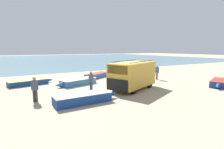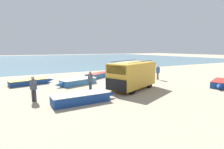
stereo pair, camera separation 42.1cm
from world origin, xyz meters
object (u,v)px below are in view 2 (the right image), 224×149
(fishing_rowboat_1, at_px, (136,74))
(fishing_rowboat_3, at_px, (83,98))
(fishing_rowboat_0, at_px, (222,84))
(fisherman_1, at_px, (158,71))
(fishing_rowboat_4, at_px, (99,75))
(fishing_rowboat_5, at_px, (77,82))
(fishing_rowboat_2, at_px, (30,82))
(parked_van, at_px, (132,75))
(fisherman_0, at_px, (33,87))
(fisherman_3, at_px, (126,72))
(fisherman_2, at_px, (90,79))

(fishing_rowboat_1, relative_size, fishing_rowboat_3, 0.95)
(fishing_rowboat_0, xyz_separation_m, fisherman_1, (-2.62, 5.85, 0.70))
(fishing_rowboat_0, relative_size, fishing_rowboat_4, 0.94)
(fishing_rowboat_5, bearing_deg, fishing_rowboat_2, -46.60)
(parked_van, bearing_deg, fishing_rowboat_0, 135.15)
(fisherman_0, xyz_separation_m, fisherman_3, (9.49, 3.02, 0.02))
(fishing_rowboat_5, bearing_deg, fisherman_3, 152.63)
(fishing_rowboat_5, bearing_deg, fishing_rowboat_0, 131.02)
(parked_van, bearing_deg, fisherman_1, -177.49)
(fisherman_3, bearing_deg, fisherman_0, -103.02)
(parked_van, relative_size, fishing_rowboat_5, 1.18)
(fishing_rowboat_2, height_order, fisherman_2, fisherman_2)
(fishing_rowboat_3, bearing_deg, fishing_rowboat_5, 74.87)
(fishing_rowboat_3, distance_m, fisherman_0, 3.49)
(fishing_rowboat_2, height_order, fishing_rowboat_3, fishing_rowboat_3)
(fishing_rowboat_3, xyz_separation_m, fisherman_3, (6.62, 4.87, 0.74))
(parked_van, bearing_deg, fishing_rowboat_3, -5.15)
(fishing_rowboat_1, distance_m, fishing_rowboat_4, 4.95)
(fishing_rowboat_4, bearing_deg, fisherman_3, -101.10)
(fishing_rowboat_3, bearing_deg, fishing_rowboat_0, -8.62)
(fishing_rowboat_5, bearing_deg, fishing_rowboat_1, 175.22)
(fishing_rowboat_5, relative_size, fisherman_2, 2.69)
(fishing_rowboat_1, height_order, fishing_rowboat_3, fishing_rowboat_3)
(fishing_rowboat_2, height_order, fisherman_3, fisherman_3)
(fisherman_2, distance_m, fisherman_3, 5.36)
(fisherman_1, bearing_deg, fishing_rowboat_4, 155.62)
(fisherman_1, bearing_deg, fishing_rowboat_0, -47.40)
(fishing_rowboat_4, distance_m, fishing_rowboat_5, 4.98)
(fishing_rowboat_2, bearing_deg, fishing_rowboat_3, -82.68)
(fishing_rowboat_3, xyz_separation_m, fisherman_0, (-2.87, 1.85, 0.72))
(fishing_rowboat_4, distance_m, fisherman_0, 10.92)
(fishing_rowboat_2, bearing_deg, fishing_rowboat_4, -5.06)
(fishing_rowboat_1, height_order, fisherman_0, fisherman_0)
(fishing_rowboat_2, relative_size, fishing_rowboat_3, 0.97)
(fishing_rowboat_0, xyz_separation_m, fisherman_0, (-16.05, 3.52, 0.73))
(parked_van, xyz_separation_m, fisherman_3, (1.50, 3.26, -0.25))
(parked_van, relative_size, fishing_rowboat_3, 1.15)
(parked_van, xyz_separation_m, fishing_rowboat_5, (-3.67, 4.28, -1.00))
(fishing_rowboat_0, bearing_deg, fishing_rowboat_2, -54.25)
(fishing_rowboat_5, xyz_separation_m, fisherman_0, (-4.32, -4.05, 0.74))
(fisherman_0, relative_size, fisherman_1, 1.03)
(fishing_rowboat_4, bearing_deg, fishing_rowboat_5, -169.18)
(fishing_rowboat_1, bearing_deg, fishing_rowboat_3, 65.58)
(fishing_rowboat_1, relative_size, fisherman_2, 2.60)
(fishing_rowboat_0, height_order, fishing_rowboat_3, fishing_rowboat_3)
(fishing_rowboat_0, height_order, fisherman_1, fisherman_1)
(fisherman_1, bearing_deg, fishing_rowboat_1, 117.56)
(fishing_rowboat_1, height_order, fisherman_3, fisherman_3)
(fishing_rowboat_2, distance_m, fishing_rowboat_5, 4.77)
(fishing_rowboat_0, xyz_separation_m, fisherman_2, (-11.52, 4.53, 0.70))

